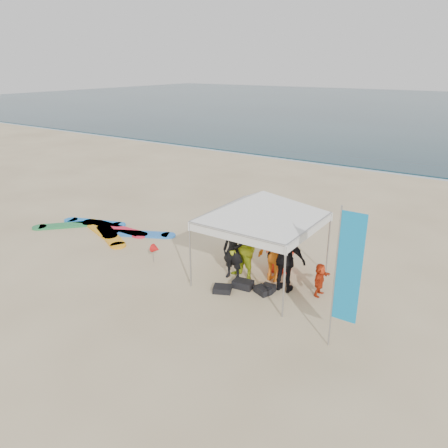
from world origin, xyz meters
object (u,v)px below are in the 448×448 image
object	(u,v)px
person_orange_a	(275,252)
person_orange_b	(280,246)
person_yellow	(243,249)
person_black_b	(286,259)
feather_flag	(347,270)
marker_pennant	(156,249)
person_black_a	(233,250)
surfboard_spread	(105,229)
person_seated	(320,280)
canopy_tent	(263,191)

from	to	relation	value
person_orange_a	person_orange_b	bearing A→B (deg)	-74.62
person_yellow	person_black_b	size ratio (longest dim) A/B	1.00
feather_flag	person_black_b	bearing A→B (deg)	142.16
person_orange_b	marker_pennant	distance (m)	3.93
person_black_a	feather_flag	distance (m)	4.31
person_orange_b	surfboard_spread	size ratio (longest dim) A/B	0.35
person_black_b	person_seated	distance (m)	1.07
person_orange_a	feather_flag	bearing A→B (deg)	145.59
marker_pennant	person_yellow	bearing A→B (deg)	11.79
person_black_b	canopy_tent	bearing A→B (deg)	-15.18
feather_flag	canopy_tent	bearing A→B (deg)	148.15
person_black_a	marker_pennant	bearing A→B (deg)	-174.70
person_black_a	person_orange_b	world-z (taller)	person_black_a
person_black_b	person_orange_a	bearing A→B (deg)	-39.16
person_yellow	person_orange_a	xyz separation A→B (m)	(0.78, 0.50, -0.06)
person_yellow	person_seated	bearing A→B (deg)	26.83
person_yellow	person_black_a	bearing A→B (deg)	-150.18
person_black_b	surfboard_spread	bearing A→B (deg)	-4.99
feather_flag	surfboard_spread	xyz separation A→B (m)	(-10.08, 2.14, -1.93)
person_seated	marker_pennant	bearing A→B (deg)	101.79
feather_flag	marker_pennant	xyz separation A→B (m)	(-6.44, 1.05, -1.47)
person_black_a	marker_pennant	xyz separation A→B (m)	(-2.58, -0.53, -0.39)
person_black_a	feather_flag	bearing A→B (deg)	-28.69
person_orange_a	person_black_b	size ratio (longest dim) A/B	0.94
person_seated	surfboard_spread	distance (m)	8.76
canopy_tent	feather_flag	distance (m)	3.75
surfboard_spread	person_orange_b	bearing A→B (deg)	4.47
person_black_a	marker_pennant	world-z (taller)	person_black_a
person_orange_a	person_seated	distance (m)	1.52
canopy_tent	surfboard_spread	size ratio (longest dim) A/B	0.82
person_black_a	feather_flag	world-z (taller)	feather_flag
person_black_a	canopy_tent	size ratio (longest dim) A/B	0.43
person_seated	canopy_tent	size ratio (longest dim) A/B	0.23
person_black_b	feather_flag	xyz separation A→B (m)	(2.23, -1.73, 1.00)
person_orange_a	person_seated	world-z (taller)	person_orange_a
canopy_tent	person_orange_b	bearing A→B (deg)	73.68
person_black_a	person_orange_a	bearing A→B (deg)	21.51
surfboard_spread	marker_pennant	bearing A→B (deg)	-16.76
person_black_a	person_seated	distance (m)	2.60
person_yellow	person_orange_b	xyz separation A→B (m)	(0.66, 1.06, -0.10)
person_yellow	surfboard_spread	size ratio (longest dim) A/B	0.39
person_orange_a	person_orange_b	distance (m)	0.57
person_yellow	surfboard_spread	xyz separation A→B (m)	(-6.52, 0.49, -0.93)
marker_pennant	person_orange_b	bearing A→B (deg)	25.08
person_yellow	surfboard_spread	world-z (taller)	person_yellow
person_black_a	person_black_b	world-z (taller)	person_black_b
marker_pennant	person_black_b	bearing A→B (deg)	9.22
person_yellow	person_orange_a	size ratio (longest dim) A/B	1.07
canopy_tent	marker_pennant	world-z (taller)	canopy_tent
feather_flag	surfboard_spread	distance (m)	10.48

